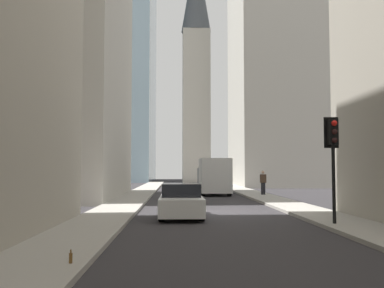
{
  "coord_description": "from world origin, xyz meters",
  "views": [
    {
      "loc": [
        -20.37,
        1.63,
        2.02
      ],
      "look_at": [
        19.63,
        0.1,
        4.39
      ],
      "focal_mm": 39.88,
      "sensor_mm": 36.0,
      "label": 1
    }
  ],
  "objects_px": {
    "delivery_truck": "(213,176)",
    "traffic_light_foreground": "(333,145)",
    "sedan_white": "(181,201)",
    "discarded_bottle": "(71,258)",
    "pedestrian": "(263,182)"
  },
  "relations": [
    {
      "from": "pedestrian",
      "to": "discarded_bottle",
      "type": "relative_size",
      "value": 6.53
    },
    {
      "from": "delivery_truck",
      "to": "pedestrian",
      "type": "bearing_deg",
      "value": -126.95
    },
    {
      "from": "sedan_white",
      "to": "discarded_bottle",
      "type": "distance_m",
      "value": 9.6
    },
    {
      "from": "delivery_truck",
      "to": "traffic_light_foreground",
      "type": "relative_size",
      "value": 1.73
    },
    {
      "from": "discarded_bottle",
      "to": "delivery_truck",
      "type": "bearing_deg",
      "value": -11.39
    },
    {
      "from": "sedan_white",
      "to": "traffic_light_foreground",
      "type": "bearing_deg",
      "value": -122.3
    },
    {
      "from": "traffic_light_foreground",
      "to": "discarded_bottle",
      "type": "bearing_deg",
      "value": 128.09
    },
    {
      "from": "delivery_truck",
      "to": "discarded_bottle",
      "type": "relative_size",
      "value": 23.93
    },
    {
      "from": "delivery_truck",
      "to": "traffic_light_foreground",
      "type": "xyz_separation_m",
      "value": [
        -19.5,
        -2.48,
        1.42
      ]
    },
    {
      "from": "delivery_truck",
      "to": "pedestrian",
      "type": "xyz_separation_m",
      "value": [
        -2.62,
        -3.48,
        -0.36
      ]
    },
    {
      "from": "sedan_white",
      "to": "traffic_light_foreground",
      "type": "xyz_separation_m",
      "value": [
        -3.34,
        -5.28,
        2.21
      ]
    },
    {
      "from": "pedestrian",
      "to": "discarded_bottle",
      "type": "bearing_deg",
      "value": 159.36
    },
    {
      "from": "pedestrian",
      "to": "traffic_light_foreground",
      "type": "bearing_deg",
      "value": 176.63
    },
    {
      "from": "sedan_white",
      "to": "discarded_bottle",
      "type": "relative_size",
      "value": 15.93
    },
    {
      "from": "sedan_white",
      "to": "traffic_light_foreground",
      "type": "distance_m",
      "value": 6.63
    }
  ]
}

